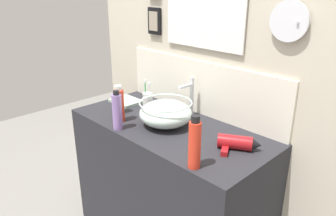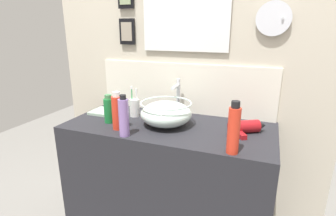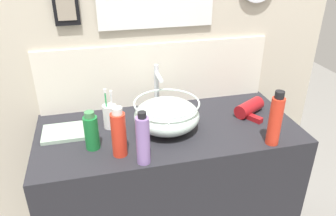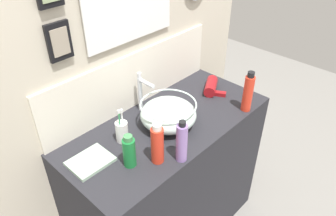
{
  "view_description": "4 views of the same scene",
  "coord_description": "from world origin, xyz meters",
  "views": [
    {
      "loc": [
        1.18,
        -1.14,
        1.64
      ],
      "look_at": [
        -0.0,
        0.0,
        1.01
      ],
      "focal_mm": 35.0,
      "sensor_mm": 36.0,
      "label": 1
    },
    {
      "loc": [
        0.5,
        -1.31,
        1.43
      ],
      "look_at": [
        -0.0,
        0.0,
        1.01
      ],
      "focal_mm": 28.0,
      "sensor_mm": 36.0,
      "label": 2
    },
    {
      "loc": [
        -0.31,
        -1.24,
        1.66
      ],
      "look_at": [
        -0.0,
        0.0,
        1.01
      ],
      "focal_mm": 35.0,
      "sensor_mm": 36.0,
      "label": 3
    },
    {
      "loc": [
        -0.99,
        -0.94,
        1.96
      ],
      "look_at": [
        -0.0,
        0.0,
        1.01
      ],
      "focal_mm": 35.0,
      "sensor_mm": 36.0,
      "label": 4
    }
  ],
  "objects": [
    {
      "name": "hair_drier",
      "position": [
        0.42,
        0.04,
        0.94
      ],
      "size": [
        0.21,
        0.2,
        0.07
      ],
      "color": "maroon",
      "rests_on": "vanity_counter"
    },
    {
      "name": "hand_towel",
      "position": [
        -0.45,
        0.06,
        0.91
      ],
      "size": [
        0.19,
        0.15,
        0.02
      ],
      "primitive_type": "cube",
      "color": "#99B29E",
      "rests_on": "vanity_counter"
    },
    {
      "name": "glass_bowl_sink",
      "position": [
        -0.01,
        -0.01,
        0.98
      ],
      "size": [
        0.29,
        0.29,
        0.14
      ],
      "color": "silver",
      "rests_on": "vanity_counter"
    },
    {
      "name": "toothbrush_cup",
      "position": [
        -0.25,
        0.07,
        0.96
      ],
      "size": [
        0.06,
        0.06,
        0.19
      ],
      "color": "white",
      "rests_on": "vanity_counter"
    },
    {
      "name": "shampoo_bottle",
      "position": [
        0.39,
        -0.23,
        1.02
      ],
      "size": [
        0.05,
        0.05,
        0.24
      ],
      "color": "red",
      "rests_on": "vanity_counter"
    },
    {
      "name": "vanity_counter",
      "position": [
        0.0,
        0.0,
        0.45
      ],
      "size": [
        1.17,
        0.53,
        0.91
      ],
      "primitive_type": "cube",
      "color": "#232328",
      "rests_on": "ground"
    },
    {
      "name": "spray_bottle",
      "position": [
        -0.34,
        -0.08,
        0.98
      ],
      "size": [
        0.06,
        0.06,
        0.17
      ],
      "color": "#197233",
      "rests_on": "vanity_counter"
    },
    {
      "name": "faucet",
      "position": [
        -0.01,
        0.19,
        1.04
      ],
      "size": [
        0.02,
        0.12,
        0.23
      ],
      "color": "silver",
      "rests_on": "vanity_counter"
    },
    {
      "name": "back_panel",
      "position": [
        -0.0,
        0.29,
        1.24
      ],
      "size": [
        1.81,
        0.1,
        2.48
      ],
      "color": "beige",
      "rests_on": "ground"
    },
    {
      "name": "lotion_bottle",
      "position": [
        -0.15,
        -0.23,
        1.01
      ],
      "size": [
        0.05,
        0.05,
        0.22
      ],
      "color": "#8C6BB2",
      "rests_on": "vanity_counter"
    },
    {
      "name": "soap_dispenser",
      "position": [
        -0.24,
        -0.15,
        1.0
      ],
      "size": [
        0.06,
        0.06,
        0.21
      ],
      "color": "red",
      "rests_on": "vanity_counter"
    }
  ]
}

